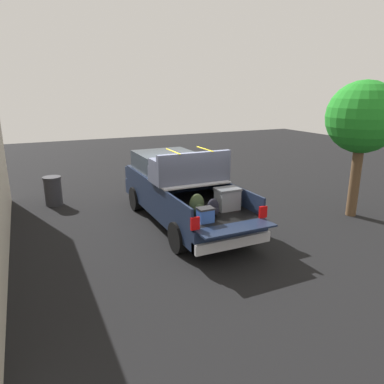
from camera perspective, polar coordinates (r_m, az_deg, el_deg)
The scene contains 4 objects.
ground_plane at distance 10.60m, azimuth -1.39°, elevation -4.92°, with size 40.00×40.00×0.00m, color black.
pickup_truck at distance 10.61m, azimuth -2.19°, elevation 0.57°, with size 6.05×2.08×2.23m.
tree_background at distance 11.72m, azimuth 25.51°, elevation 10.51°, with size 2.10×2.10×4.06m.
trash_can at distance 12.95m, azimuth -21.21°, elevation 0.18°, with size 0.60×0.60×0.98m.
Camera 1 is at (-9.06, 3.99, 3.77)m, focal length 33.56 mm.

